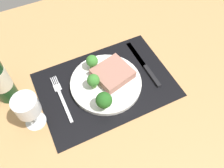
# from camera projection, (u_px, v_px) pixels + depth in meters

# --- Properties ---
(ground_plane) EXTENTS (1.40, 1.10, 0.03)m
(ground_plane) POSITION_uv_depth(u_px,v_px,m) (106.00, 87.00, 0.82)
(ground_plane) COLOR tan
(placemat) EXTENTS (0.45, 0.32, 0.00)m
(placemat) POSITION_uv_depth(u_px,v_px,m) (106.00, 85.00, 0.81)
(placemat) COLOR black
(placemat) RESTS_ON ground_plane
(plate) EXTENTS (0.24, 0.24, 0.02)m
(plate) POSITION_uv_depth(u_px,v_px,m) (106.00, 83.00, 0.80)
(plate) COLOR white
(plate) RESTS_ON placemat
(steak) EXTENTS (0.14, 0.13, 0.03)m
(steak) POSITION_uv_depth(u_px,v_px,m) (113.00, 73.00, 0.80)
(steak) COLOR #9E6B5B
(steak) RESTS_ON plate
(broccoli_front_edge) EXTENTS (0.04, 0.04, 0.06)m
(broccoli_front_edge) POSITION_uv_depth(u_px,v_px,m) (92.00, 61.00, 0.80)
(broccoli_front_edge) COLOR #5B8942
(broccoli_front_edge) RESTS_ON plate
(broccoli_near_fork) EXTENTS (0.05, 0.05, 0.07)m
(broccoli_near_fork) POSITION_uv_depth(u_px,v_px,m) (104.00, 100.00, 0.71)
(broccoli_near_fork) COLOR #6B994C
(broccoli_near_fork) RESTS_ON plate
(broccoli_center) EXTENTS (0.04, 0.04, 0.06)m
(broccoli_center) POSITION_uv_depth(u_px,v_px,m) (93.00, 80.00, 0.76)
(broccoli_center) COLOR #6B994C
(broccoli_center) RESTS_ON plate
(fork) EXTENTS (0.02, 0.19, 0.01)m
(fork) POSITION_uv_depth(u_px,v_px,m) (62.00, 98.00, 0.77)
(fork) COLOR silver
(fork) RESTS_ON placemat
(knife) EXTENTS (0.02, 0.23, 0.01)m
(knife) POSITION_uv_depth(u_px,v_px,m) (146.00, 67.00, 0.85)
(knife) COLOR black
(knife) RESTS_ON placemat
(wine_glass) EXTENTS (0.07, 0.07, 0.13)m
(wine_glass) POSITION_uv_depth(u_px,v_px,m) (27.00, 107.00, 0.66)
(wine_glass) COLOR silver
(wine_glass) RESTS_ON ground_plane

